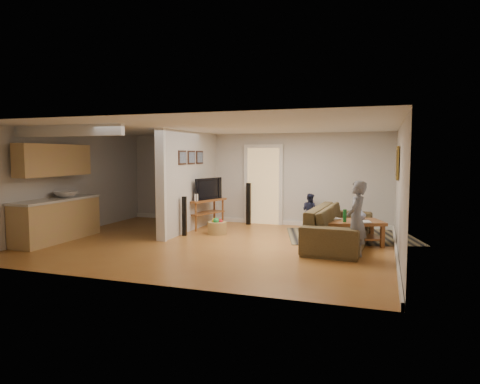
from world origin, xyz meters
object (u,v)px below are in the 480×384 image
at_px(sofa, 339,245).
at_px(toy_basket, 217,227).
at_px(toddler, 309,228).
at_px(speaker_left, 184,216).
at_px(speaker_right, 249,204).
at_px(child, 356,258).
at_px(tv_console, 206,202).
at_px(coffee_table, 351,226).

height_order(sofa, toy_basket, same).
xyz_separation_m(sofa, toddler, (-0.97, 1.95, 0.00)).
height_order(toy_basket, toddler, toddler).
distance_m(sofa, speaker_left, 3.63).
bearing_deg(toy_basket, speaker_right, 80.12).
height_order(sofa, child, child).
xyz_separation_m(sofa, tv_console, (-3.54, 1.04, 0.69)).
bearing_deg(sofa, coffee_table, -59.25).
bearing_deg(child, toy_basket, -101.49).
height_order(child, toddler, child).
relative_size(tv_console, speaker_right, 1.12).
height_order(tv_console, child, tv_console).
bearing_deg(sofa, tv_console, 76.87).
xyz_separation_m(coffee_table, toddler, (-1.18, 1.84, -0.41)).
xyz_separation_m(tv_console, speaker_left, (-0.06, -1.13, -0.22)).
bearing_deg(toddler, sofa, 143.21).
distance_m(coffee_table, toddler, 2.23).
distance_m(tv_console, toddler, 2.82).
xyz_separation_m(tv_console, speaker_right, (0.89, 0.92, -0.12)).
distance_m(coffee_table, toy_basket, 3.17).
bearing_deg(coffee_table, tv_console, 166.04).
xyz_separation_m(coffee_table, speaker_left, (-3.81, -0.20, 0.06)).
height_order(speaker_left, toddler, speaker_left).
bearing_deg(sofa, speaker_left, 94.73).
distance_m(speaker_left, toy_basket, 0.84).
bearing_deg(child, speaker_right, -123.37).
bearing_deg(toddler, child, 141.02).
bearing_deg(coffee_table, toddler, 122.60).
distance_m(sofa, speaker_right, 3.35).
height_order(coffee_table, toddler, coffee_table).
distance_m(tv_console, child, 4.54).
xyz_separation_m(sofa, speaker_left, (-3.60, -0.09, 0.47)).
relative_size(tv_console, speaker_left, 1.37).
relative_size(sofa, speaker_right, 2.44).
distance_m(sofa, toddler, 2.18).
relative_size(speaker_right, toy_basket, 2.50).
height_order(sofa, speaker_left, speaker_left).
bearing_deg(speaker_left, coffee_table, -6.18).
height_order(coffee_table, child, coffee_table).
bearing_deg(child, sofa, -148.22).
bearing_deg(tv_console, toddler, 38.49).
distance_m(speaker_right, toddler, 1.78).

